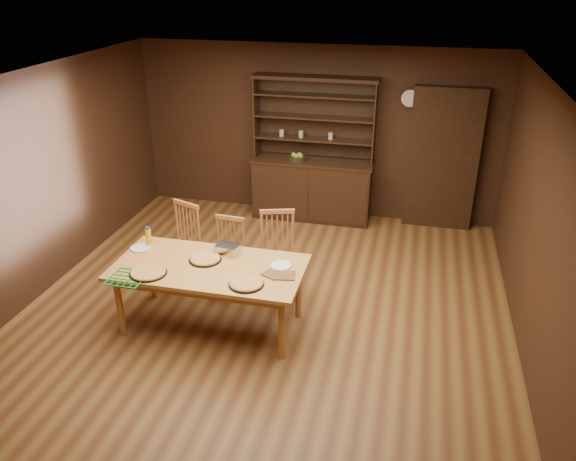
% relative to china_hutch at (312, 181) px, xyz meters
% --- Properties ---
extents(floor, '(6.00, 6.00, 0.00)m').
position_rel_china_hutch_xyz_m(floor, '(0.00, -2.75, -0.60)').
color(floor, brown).
rests_on(floor, ground).
extents(room_shell, '(6.00, 6.00, 6.00)m').
position_rel_china_hutch_xyz_m(room_shell, '(0.00, -2.75, 0.98)').
color(room_shell, white).
rests_on(room_shell, floor).
extents(china_hutch, '(1.84, 0.52, 2.17)m').
position_rel_china_hutch_xyz_m(china_hutch, '(0.00, 0.00, 0.00)').
color(china_hutch, '#321B10').
rests_on(china_hutch, floor).
extents(doorway, '(1.00, 0.18, 2.10)m').
position_rel_china_hutch_xyz_m(doorway, '(1.90, 0.15, 0.45)').
color(doorway, '#321B10').
rests_on(doorway, floor).
extents(wall_clock, '(0.30, 0.05, 0.30)m').
position_rel_china_hutch_xyz_m(wall_clock, '(1.35, 0.20, 1.30)').
color(wall_clock, '#321B10').
rests_on(wall_clock, room_shell).
extents(dining_table, '(2.01, 1.01, 0.75)m').
position_rel_china_hutch_xyz_m(dining_table, '(-0.50, -3.14, 0.08)').
color(dining_table, '#C48944').
rests_on(dining_table, floor).
extents(chair_left, '(0.55, 0.53, 1.04)m').
position_rel_china_hutch_xyz_m(chair_left, '(-1.16, -2.30, -0.04)').
color(chair_left, '#AA653A').
rests_on(chair_left, floor).
extents(chair_center, '(0.41, 0.39, 0.94)m').
position_rel_china_hutch_xyz_m(chair_center, '(-0.56, -2.36, -0.10)').
color(chair_center, '#AA653A').
rests_on(chair_center, floor).
extents(chair_right, '(0.53, 0.52, 1.05)m').
position_rel_china_hutch_xyz_m(chair_right, '(0.03, -2.29, -0.04)').
color(chair_right, '#AA653A').
rests_on(chair_right, floor).
extents(pizza_left, '(0.39, 0.39, 0.04)m').
position_rel_china_hutch_xyz_m(pizza_left, '(-1.04, -3.45, 0.17)').
color(pizza_left, black).
rests_on(pizza_left, dining_table).
extents(pizza_right, '(0.36, 0.36, 0.04)m').
position_rel_china_hutch_xyz_m(pizza_right, '(0.00, -3.42, 0.17)').
color(pizza_right, black).
rests_on(pizza_right, dining_table).
extents(pizza_center, '(0.35, 0.35, 0.04)m').
position_rel_china_hutch_xyz_m(pizza_center, '(-0.58, -3.04, 0.17)').
color(pizza_center, black).
rests_on(pizza_center, dining_table).
extents(cooling_rack, '(0.35, 0.35, 0.02)m').
position_rel_china_hutch_xyz_m(cooling_rack, '(-1.21, -3.58, 0.16)').
color(cooling_rack, '#0B932A').
rests_on(cooling_rack, dining_table).
extents(plate_left, '(0.24, 0.24, 0.02)m').
position_rel_china_hutch_xyz_m(plate_left, '(-1.38, -2.94, 0.16)').
color(plate_left, silver).
rests_on(plate_left, dining_table).
extents(plate_right, '(0.23, 0.23, 0.02)m').
position_rel_china_hutch_xyz_m(plate_right, '(0.24, -2.97, 0.16)').
color(plate_right, silver).
rests_on(plate_right, dining_table).
extents(foil_dish, '(0.27, 0.20, 0.10)m').
position_rel_china_hutch_xyz_m(foil_dish, '(-0.39, -2.82, 0.20)').
color(foil_dish, white).
rests_on(foil_dish, dining_table).
extents(juice_bottle, '(0.06, 0.06, 0.23)m').
position_rel_china_hutch_xyz_m(juice_bottle, '(-1.32, -2.85, 0.26)').
color(juice_bottle, '#EBA30C').
rests_on(juice_bottle, dining_table).
extents(pot_holder_a, '(0.22, 0.22, 0.01)m').
position_rel_china_hutch_xyz_m(pot_holder_a, '(0.34, -3.17, 0.16)').
color(pot_holder_a, maroon).
rests_on(pot_holder_a, dining_table).
extents(pot_holder_b, '(0.25, 0.25, 0.01)m').
position_rel_china_hutch_xyz_m(pot_holder_b, '(0.21, -3.16, 0.16)').
color(pot_holder_b, maroon).
rests_on(pot_holder_b, dining_table).
extents(fruit_bowl, '(0.28, 0.28, 0.12)m').
position_rel_china_hutch_xyz_m(fruit_bowl, '(-0.23, -0.07, 0.39)').
color(fruit_bowl, black).
rests_on(fruit_bowl, china_hutch).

